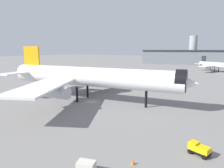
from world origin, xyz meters
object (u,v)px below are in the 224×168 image
Objects in this scene: airliner_near_gate at (89,77)px; traffic_cone_near_nose at (133,162)px; airliner_far_taxiway at (219,65)px; baggage_cart_trailing at (86,167)px; baggage_tug_wing at (199,149)px.

airliner_near_gate is 39.12m from traffic_cone_near_nose.
traffic_cone_near_nose is at bearing -56.20° from airliner_far_taxiway.
baggage_cart_trailing is at bearing -59.64° from airliner_near_gate.
airliner_near_gate reaches higher than baggage_tug_wing.
airliner_near_gate is at bearing 112.14° from baggage_cart_trailing.
airliner_far_taxiway is at bearing 67.83° from airliner_near_gate.
airliner_far_taxiway is (25.27, 115.72, -2.69)m from airliner_near_gate.
airliner_far_taxiway is 46.16× the size of traffic_cone_near_nose.
airliner_far_taxiway is at bearing 91.75° from traffic_cone_near_nose.
baggage_cart_trailing is (25.42, -30.07, -6.82)m from airliner_near_gate.
airliner_far_taxiway is 9.85× the size of baggage_tug_wing.
baggage_tug_wing is at bearing -52.91° from airliner_far_taxiway.
airliner_near_gate is 40.84m from baggage_tug_wing.
airliner_far_taxiway reaches higher than traffic_cone_near_nose.
baggage_tug_wing is at bearing 48.83° from traffic_cone_near_nose.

